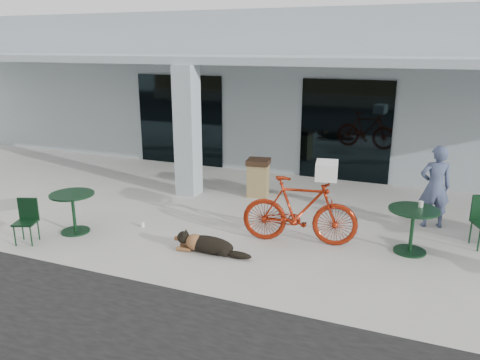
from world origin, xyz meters
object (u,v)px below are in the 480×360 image
at_px(bicycle, 300,211).
at_px(dog, 209,244).
at_px(person, 435,187).
at_px(trash_receptacle, 258,178).
at_px(cafe_chair_near, 25,222).
at_px(cafe_table_far, 412,231).
at_px(cafe_table_near, 74,213).

distance_m(bicycle, dog, 1.76).
height_order(person, trash_receptacle, person).
bearing_deg(trash_receptacle, person, -8.65).
bearing_deg(cafe_chair_near, dog, -5.54).
bearing_deg(bicycle, trash_receptacle, 25.27).
bearing_deg(trash_receptacle, cafe_chair_near, -125.03).
bearing_deg(cafe_chair_near, trash_receptacle, 34.95).
distance_m(cafe_chair_near, cafe_table_far, 7.00).
bearing_deg(cafe_chair_near, bicycle, 2.07).
xyz_separation_m(person, trash_receptacle, (-3.95, 0.60, -0.38)).
bearing_deg(cafe_chair_near, cafe_table_far, -1.32).
height_order(dog, person, person).
height_order(dog, trash_receptacle, trash_receptacle).
relative_size(cafe_table_far, trash_receptacle, 0.95).
bearing_deg(trash_receptacle, dog, -84.71).
height_order(bicycle, person, person).
relative_size(bicycle, dog, 1.96).
bearing_deg(dog, bicycle, 32.44).
distance_m(cafe_table_near, trash_receptacle, 4.37).
distance_m(cafe_table_far, trash_receptacle, 4.16).
distance_m(cafe_table_near, cafe_table_far, 6.35).
height_order(bicycle, dog, bicycle).
distance_m(cafe_table_near, cafe_chair_near, 0.89).
relative_size(cafe_table_near, person, 0.50).
height_order(cafe_chair_near, trash_receptacle, trash_receptacle).
distance_m(bicycle, cafe_chair_near, 5.06).
distance_m(bicycle, cafe_table_near, 4.38).
xyz_separation_m(cafe_chair_near, trash_receptacle, (3.01, 4.30, 0.04)).
bearing_deg(cafe_table_far, bicycle, -169.98).
bearing_deg(cafe_chair_near, person, 7.98).
bearing_deg(person, trash_receptacle, -24.74).
xyz_separation_m(bicycle, cafe_chair_near, (-4.68, -1.90, -0.22)).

